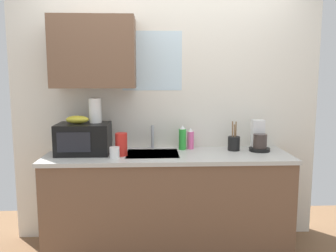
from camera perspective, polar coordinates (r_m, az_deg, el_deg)
name	(u,v)px	position (r m, az deg, el deg)	size (l,w,h in m)	color
kitchen_wall_assembly	(155,102)	(3.34, -2.09, 4.03)	(2.93, 0.42, 2.50)	silver
counter_unit	(168,201)	(3.22, -0.05, -12.27)	(2.16, 0.63, 0.90)	brown
sink_faucet	(153,137)	(3.30, -2.55, -1.81)	(0.03, 0.03, 0.22)	#B2B5BA
microwave	(84,139)	(3.17, -13.67, -2.02)	(0.46, 0.35, 0.27)	black
banana_bunch	(77,120)	(3.16, -14.65, 1.03)	(0.20, 0.11, 0.07)	gold
paper_towel_roll	(95,110)	(3.17, -11.86, 2.51)	(0.11, 0.11, 0.22)	white
coffee_maker	(259,139)	(3.32, 14.68, -2.12)	(0.19, 0.21, 0.28)	black
dish_soap_bottle_green	(182,138)	(3.26, 2.38, -2.00)	(0.07, 0.07, 0.23)	green
dish_soap_bottle_pink	(191,139)	(3.29, 3.72, -2.16)	(0.06, 0.06, 0.20)	#E55999
cereal_canister	(121,144)	(3.03, -7.67, -3.01)	(0.10, 0.10, 0.20)	red
mug_white	(115,153)	(2.96, -8.77, -4.32)	(0.08, 0.08, 0.10)	white
utensil_crock	(234,143)	(3.28, 10.75, -2.75)	(0.11, 0.11, 0.27)	black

